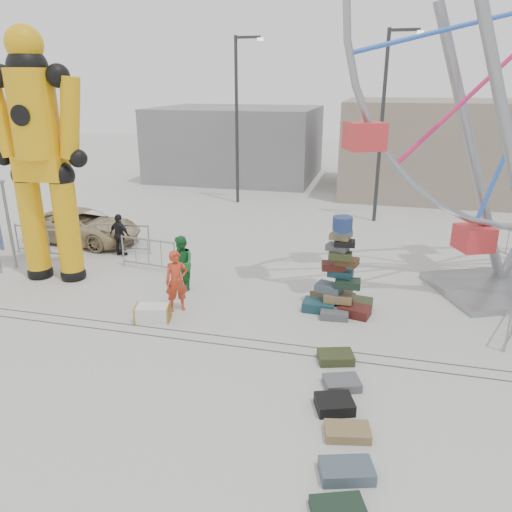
% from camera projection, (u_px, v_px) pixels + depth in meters
% --- Properties ---
extents(ground, '(90.00, 90.00, 0.00)m').
position_uv_depth(ground, '(224.00, 359.00, 11.39)').
color(ground, '#9E9E99').
rests_on(ground, ground).
extents(track_line_near, '(40.00, 0.04, 0.01)m').
position_uv_depth(track_line_near, '(232.00, 346.00, 11.94)').
color(track_line_near, '#47443F').
rests_on(track_line_near, ground).
extents(track_line_far, '(40.00, 0.04, 0.01)m').
position_uv_depth(track_line_far, '(236.00, 338.00, 12.31)').
color(track_line_far, '#47443F').
rests_on(track_line_far, ground).
extents(building_right, '(12.00, 8.00, 5.00)m').
position_uv_depth(building_right, '(456.00, 148.00, 27.24)').
color(building_right, gray).
rests_on(building_right, ground).
extents(building_left, '(10.00, 8.00, 4.40)m').
position_uv_depth(building_left, '(238.00, 143.00, 32.15)').
color(building_left, gray).
rests_on(building_left, ground).
extents(lamp_post_right, '(1.41, 0.25, 8.00)m').
position_uv_depth(lamp_post_right, '(384.00, 118.00, 21.08)').
color(lamp_post_right, '#2D2D30').
rests_on(lamp_post_right, ground).
extents(lamp_post_left, '(1.41, 0.25, 8.00)m').
position_uv_depth(lamp_post_left, '(238.00, 113.00, 24.51)').
color(lamp_post_left, '#2D2D30').
rests_on(lamp_post_left, ground).
extents(suitcase_tower, '(1.89, 1.66, 2.67)m').
position_uv_depth(suitcase_tower, '(339.00, 285.00, 13.59)').
color(suitcase_tower, '#183F49').
rests_on(suitcase_tower, ground).
extents(crash_test_dummy, '(3.07, 1.35, 7.72)m').
position_uv_depth(crash_test_dummy, '(39.00, 150.00, 14.72)').
color(crash_test_dummy, black).
rests_on(crash_test_dummy, ground).
extents(steamer_trunk, '(1.00, 0.72, 0.42)m').
position_uv_depth(steamer_trunk, '(153.00, 313.00, 13.14)').
color(steamer_trunk, silver).
rests_on(steamer_trunk, ground).
extents(row_case_0, '(0.91, 0.75, 0.21)m').
position_uv_depth(row_case_0, '(336.00, 357.00, 11.26)').
color(row_case_0, '#323A1D').
rests_on(row_case_0, ground).
extents(row_case_1, '(0.87, 0.77, 0.19)m').
position_uv_depth(row_case_1, '(342.00, 383.00, 10.31)').
color(row_case_1, '#55575C').
rests_on(row_case_1, ground).
extents(row_case_2, '(0.87, 0.80, 0.24)m').
position_uv_depth(row_case_2, '(334.00, 404.00, 9.61)').
color(row_case_2, black).
rests_on(row_case_2, ground).
extents(row_case_3, '(0.89, 0.65, 0.18)m').
position_uv_depth(row_case_3, '(347.00, 432.00, 8.89)').
color(row_case_3, olive).
rests_on(row_case_3, ground).
extents(row_case_4, '(0.97, 0.75, 0.22)m').
position_uv_depth(row_case_4, '(347.00, 471.00, 7.98)').
color(row_case_4, '#445561').
rests_on(row_case_4, ground).
extents(row_case_5, '(0.93, 0.78, 0.16)m').
position_uv_depth(row_case_5, '(339.00, 511.00, 7.27)').
color(row_case_5, black).
rests_on(row_case_5, ground).
extents(barricade_dummy_a, '(2.00, 0.36, 1.10)m').
position_uv_depth(barricade_dummy_a, '(38.00, 241.00, 17.88)').
color(barricade_dummy_a, gray).
rests_on(barricade_dummy_a, ground).
extents(barricade_dummy_b, '(2.00, 0.30, 1.10)m').
position_uv_depth(barricade_dummy_b, '(123.00, 238.00, 18.21)').
color(barricade_dummy_b, gray).
rests_on(barricade_dummy_b, ground).
extents(barricade_dummy_c, '(2.00, 0.34, 1.10)m').
position_uv_depth(barricade_dummy_c, '(148.00, 254.00, 16.57)').
color(barricade_dummy_c, gray).
rests_on(barricade_dummy_c, ground).
extents(barricade_wheel_back, '(1.23, 1.70, 1.10)m').
position_uv_depth(barricade_wheel_back, '(507.00, 244.00, 17.64)').
color(barricade_wheel_back, gray).
rests_on(barricade_wheel_back, ground).
extents(pedestrian_red, '(0.75, 0.68, 1.71)m').
position_uv_depth(pedestrian_red, '(177.00, 281.00, 13.54)').
color(pedestrian_red, '#B43419').
rests_on(pedestrian_red, ground).
extents(pedestrian_green, '(1.02, 1.04, 1.69)m').
position_uv_depth(pedestrian_green, '(182.00, 264.00, 14.86)').
color(pedestrian_green, '#1B6D2E').
rests_on(pedestrian_green, ground).
extents(pedestrian_black, '(0.97, 0.61, 1.54)m').
position_uv_depth(pedestrian_black, '(120.00, 235.00, 17.84)').
color(pedestrian_black, black).
rests_on(pedestrian_black, ground).
extents(parked_suv, '(4.82, 2.68, 1.27)m').
position_uv_depth(parked_suv, '(83.00, 226.00, 19.43)').
color(parked_suv, tan).
rests_on(parked_suv, ground).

